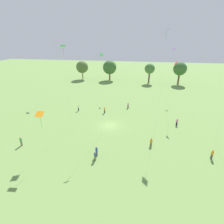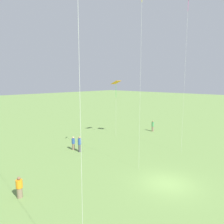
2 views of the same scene
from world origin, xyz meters
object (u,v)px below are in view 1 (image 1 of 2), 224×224
Objects in this scene: person_8 at (97,151)px; kite_6 at (176,66)px; person_4 at (151,142)px; person_6 at (105,110)px; person_2 at (95,156)px; person_1 at (212,154)px; kite_5 at (63,51)px; kite_8 at (56,43)px; person_7 at (177,122)px; kite_2 at (40,115)px; picnic_bag_0 at (100,108)px; kite_0 at (174,52)px; person_5 at (21,141)px; person_3 at (78,108)px; kite_4 at (166,36)px; kite_1 at (102,63)px; person_0 at (128,105)px.

kite_6 reaches higher than person_8.
person_6 reaches higher than person_4.
person_6 is at bearing 21.78° from person_2.
person_1 is 0.10× the size of kite_5.
kite_8 reaches higher than person_1.
person_2 reaches higher than person_7.
person_2 is 0.20× the size of kite_2.
picnic_bag_0 is at bearing -143.44° from person_8.
person_2 is at bearing 151.35° from kite_5.
person_6 is at bearing -46.26° from kite_6.
person_7 is 0.10× the size of kite_0.
person_5 is 0.11× the size of kite_0.
kite_6 reaches higher than person_4.
picnic_bag_0 is at bearing 106.19° from person_5.
person_6 is at bearing 97.98° from person_5.
person_4 is at bearing 173.93° from person_6.
person_5 is 1.04× the size of person_6.
kite_0 is at bearing -152.02° from person_3.
kite_6 is (23.14, 22.56, 4.82)m from kite_2.
person_2 is 5.45× the size of picnic_bag_0.
kite_4 is at bearing -21.68° from person_2.
person_4 is at bearing -16.57° from kite_1.
person_0 is 0.12× the size of kite_6.
kite_2 reaches higher than person_1.
kite_0 is 34.20m from kite_1.
person_7 is 43.90m from kite_8.
person_0 is 0.98× the size of person_2.
kite_1 is at bearing -14.29° from kite_0.
person_3 is 0.96× the size of person_5.
person_6 is 19.51m from kite_5.
person_8 is at bearing 111.15° from person_3.
kite_1 is at bearing -13.28° from kite_4.
person_6 is 0.10× the size of kite_5.
kite_6 is at bearing 76.47° from person_5.
kite_6 is (11.30, -2.72, 11.99)m from person_0.
person_1 is 1.01× the size of person_6.
person_1 reaches higher than person_7.
kite_5 reaches higher than person_3.
kite_6 is (14.64, 21.94, 11.98)m from person_2.
kite_6 is (-1.79, -17.03, -2.15)m from kite_0.
person_5 is at bearing 68.19° from person_3.
kite_0 is at bearing -92.34° from person_6.
kite_0 is at bearing 174.07° from person_1.
person_6 is 0.13× the size of kite_6.
kite_8 is (-21.12, 31.71, 16.54)m from person_8.
person_1 is 25.14m from kite_1.
person_0 is at bearing -81.70° from person_4.
person_7 is (25.95, -4.37, -0.08)m from person_3.
person_4 is 0.19× the size of kite_2.
kite_1 is at bearing -116.31° from person_1.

